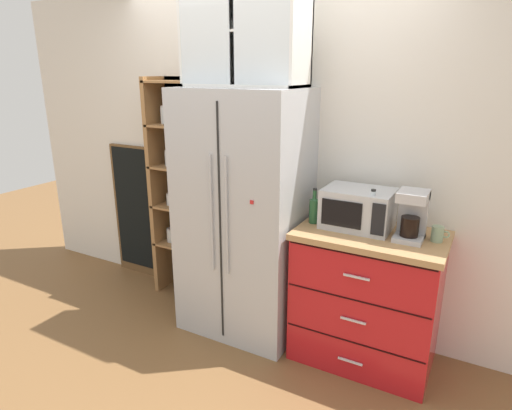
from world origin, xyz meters
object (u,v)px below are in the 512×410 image
at_px(microwave, 358,208).
at_px(chalkboard_menu, 140,212).
at_px(mug_sage, 438,234).
at_px(bottle_green, 314,208).
at_px(coffee_maker, 412,215).
at_px(bottle_clear, 371,215).
at_px(refrigerator, 244,215).

distance_m(microwave, chalkboard_menu, 2.20).
distance_m(mug_sage, bottle_green, 0.78).
relative_size(microwave, bottle_green, 1.82).
xyz_separation_m(mug_sage, bottle_green, (-0.78, -0.04, 0.06)).
bearing_deg(mug_sage, coffee_maker, -168.73).
bearing_deg(coffee_maker, chalkboard_menu, 174.21).
bearing_deg(mug_sage, chalkboard_menu, 175.21).
height_order(bottle_green, bottle_clear, bottle_clear).
bearing_deg(chalkboard_menu, bottle_clear, -7.71).
xyz_separation_m(refrigerator, coffee_maker, (1.16, 0.04, 0.18)).
bearing_deg(bottle_green, microwave, 10.92).
bearing_deg(microwave, bottle_green, -169.08).
distance_m(coffee_maker, chalkboard_menu, 2.54).
height_order(coffee_maker, bottle_green, coffee_maker).
xyz_separation_m(mug_sage, chalkboard_menu, (-2.64, 0.22, -0.34)).
xyz_separation_m(microwave, bottle_green, (-0.28, -0.05, -0.03)).
height_order(bottle_green, chalkboard_menu, chalkboard_menu).
bearing_deg(coffee_maker, bottle_clear, -167.09).
bearing_deg(microwave, chalkboard_menu, 174.39).
distance_m(microwave, mug_sage, 0.51).
distance_m(refrigerator, coffee_maker, 1.17).
xyz_separation_m(coffee_maker, bottle_green, (-0.63, -0.01, -0.05)).
bearing_deg(bottle_green, coffee_maker, 1.15).
relative_size(refrigerator, bottle_clear, 6.12).
relative_size(refrigerator, microwave, 4.13).
xyz_separation_m(mug_sage, bottle_clear, (-0.39, -0.08, 0.08)).
bearing_deg(bottle_green, mug_sage, 3.19).
relative_size(microwave, chalkboard_menu, 0.35).
distance_m(bottle_green, bottle_clear, 0.40).
bearing_deg(coffee_maker, bottle_green, -178.85).
xyz_separation_m(refrigerator, bottle_clear, (0.93, -0.01, 0.16)).
relative_size(coffee_maker, mug_sage, 2.92).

